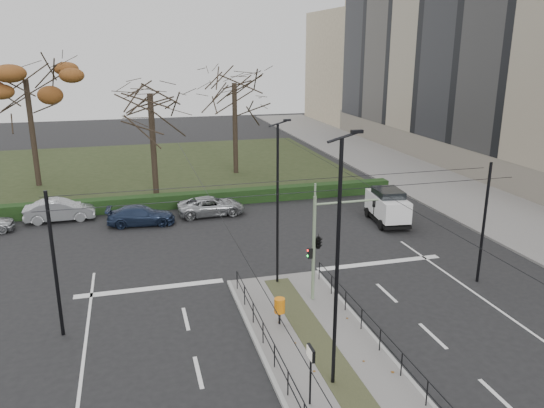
{
  "coord_description": "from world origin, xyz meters",
  "views": [
    {
      "loc": [
        -6.45,
        -18.46,
        11.11
      ],
      "look_at": [
        0.84,
        8.36,
        2.84
      ],
      "focal_mm": 35.0,
      "sensor_mm": 36.0,
      "label": 1
    }
  ],
  "objects_px": {
    "parked_car_fourth": "(211,206)",
    "white_van": "(387,205)",
    "info_panel": "(311,360)",
    "parked_car_third": "(141,215)",
    "traffic_light": "(320,240)",
    "streetlamp_median_near": "(338,263)",
    "litter_bin": "(280,306)",
    "bare_tree_center": "(234,90)",
    "streetlamp_median_far": "(278,203)",
    "rust_tree": "(25,80)",
    "parked_car_second": "(60,210)",
    "bare_tree_near": "(150,101)"
  },
  "relations": [
    {
      "from": "parked_car_third",
      "to": "bare_tree_near",
      "type": "distance_m",
      "value": 9.74
    },
    {
      "from": "streetlamp_median_near",
      "to": "streetlamp_median_far",
      "type": "distance_m",
      "value": 8.25
    },
    {
      "from": "streetlamp_median_far",
      "to": "parked_car_second",
      "type": "distance_m",
      "value": 17.74
    },
    {
      "from": "traffic_light",
      "to": "streetlamp_median_far",
      "type": "bearing_deg",
      "value": 121.52
    },
    {
      "from": "litter_bin",
      "to": "parked_car_fourth",
      "type": "distance_m",
      "value": 15.88
    },
    {
      "from": "info_panel",
      "to": "white_van",
      "type": "height_order",
      "value": "white_van"
    },
    {
      "from": "parked_car_fourth",
      "to": "bare_tree_center",
      "type": "distance_m",
      "value": 14.2
    },
    {
      "from": "streetlamp_median_near",
      "to": "bare_tree_near",
      "type": "relative_size",
      "value": 0.84
    },
    {
      "from": "parked_car_fourth",
      "to": "bare_tree_center",
      "type": "xyz_separation_m",
      "value": [
        4.1,
        11.73,
        6.86
      ]
    },
    {
      "from": "streetlamp_median_far",
      "to": "rust_tree",
      "type": "xyz_separation_m",
      "value": [
        -13.95,
        23.36,
        4.5
      ]
    },
    {
      "from": "white_van",
      "to": "streetlamp_median_far",
      "type": "bearing_deg",
      "value": -142.7
    },
    {
      "from": "white_van",
      "to": "bare_tree_near",
      "type": "xyz_separation_m",
      "value": [
        -14.22,
        10.83,
        6.05
      ]
    },
    {
      "from": "bare_tree_center",
      "to": "streetlamp_median_far",
      "type": "bearing_deg",
      "value": -96.59
    },
    {
      "from": "streetlamp_median_near",
      "to": "rust_tree",
      "type": "bearing_deg",
      "value": 113.27
    },
    {
      "from": "info_panel",
      "to": "bare_tree_center",
      "type": "relative_size",
      "value": 0.19
    },
    {
      "from": "traffic_light",
      "to": "streetlamp_median_far",
      "type": "height_order",
      "value": "streetlamp_median_far"
    },
    {
      "from": "streetlamp_median_far",
      "to": "white_van",
      "type": "height_order",
      "value": "streetlamp_median_far"
    },
    {
      "from": "traffic_light",
      "to": "litter_bin",
      "type": "distance_m",
      "value": 3.57
    },
    {
      "from": "white_van",
      "to": "rust_tree",
      "type": "distance_m",
      "value": 29.41
    },
    {
      "from": "parked_car_second",
      "to": "bare_tree_center",
      "type": "bearing_deg",
      "value": -55.4
    },
    {
      "from": "parked_car_third",
      "to": "bare_tree_center",
      "type": "relative_size",
      "value": 0.41
    },
    {
      "from": "streetlamp_median_far",
      "to": "info_panel",
      "type": "bearing_deg",
      "value": -99.41
    },
    {
      "from": "parked_car_second",
      "to": "bare_tree_center",
      "type": "relative_size",
      "value": 0.42
    },
    {
      "from": "traffic_light",
      "to": "bare_tree_center",
      "type": "xyz_separation_m",
      "value": [
        1.41,
        25.82,
        4.54
      ]
    },
    {
      "from": "parked_car_fourth",
      "to": "white_van",
      "type": "xyz_separation_m",
      "value": [
        10.86,
        -4.7,
        0.55
      ]
    },
    {
      "from": "parked_car_fourth",
      "to": "streetlamp_median_near",
      "type": "bearing_deg",
      "value": -178.29
    },
    {
      "from": "rust_tree",
      "to": "bare_tree_center",
      "type": "distance_m",
      "value": 16.72
    },
    {
      "from": "streetlamp_median_far",
      "to": "parked_car_third",
      "type": "height_order",
      "value": "streetlamp_median_far"
    },
    {
      "from": "parked_car_second",
      "to": "parked_car_fourth",
      "type": "bearing_deg",
      "value": -99.83
    },
    {
      "from": "litter_bin",
      "to": "bare_tree_near",
      "type": "bearing_deg",
      "value": 99.53
    },
    {
      "from": "parked_car_fourth",
      "to": "white_van",
      "type": "relative_size",
      "value": 1.05
    },
    {
      "from": "litter_bin",
      "to": "streetlamp_median_near",
      "type": "relative_size",
      "value": 0.13
    },
    {
      "from": "streetlamp_median_far",
      "to": "rust_tree",
      "type": "bearing_deg",
      "value": 120.84
    },
    {
      "from": "traffic_light",
      "to": "rust_tree",
      "type": "relative_size",
      "value": 0.43
    },
    {
      "from": "info_panel",
      "to": "parked_car_third",
      "type": "relative_size",
      "value": 0.48
    },
    {
      "from": "traffic_light",
      "to": "streetlamp_median_near",
      "type": "relative_size",
      "value": 0.56
    },
    {
      "from": "litter_bin",
      "to": "parked_car_third",
      "type": "height_order",
      "value": "litter_bin"
    },
    {
      "from": "streetlamp_median_near",
      "to": "parked_car_fourth",
      "type": "xyz_separation_m",
      "value": [
        -1.01,
        20.17,
        -3.89
      ]
    },
    {
      "from": "parked_car_third",
      "to": "rust_tree",
      "type": "distance_m",
      "value": 16.68
    },
    {
      "from": "streetlamp_median_near",
      "to": "info_panel",
      "type": "bearing_deg",
      "value": -142.94
    },
    {
      "from": "info_panel",
      "to": "parked_car_third",
      "type": "distance_m",
      "value": 20.68
    },
    {
      "from": "bare_tree_near",
      "to": "traffic_light",
      "type": "bearing_deg",
      "value": -73.33
    },
    {
      "from": "streetlamp_median_near",
      "to": "parked_car_second",
      "type": "bearing_deg",
      "value": 116.82
    },
    {
      "from": "info_panel",
      "to": "bare_tree_center",
      "type": "height_order",
      "value": "bare_tree_center"
    },
    {
      "from": "parked_car_third",
      "to": "bare_tree_near",
      "type": "relative_size",
      "value": 0.42
    },
    {
      "from": "info_panel",
      "to": "bare_tree_center",
      "type": "distance_m",
      "value": 33.54
    },
    {
      "from": "info_panel",
      "to": "bare_tree_near",
      "type": "xyz_separation_m",
      "value": [
        -3.22,
        27.16,
        5.48
      ]
    },
    {
      "from": "streetlamp_median_near",
      "to": "parked_car_fourth",
      "type": "relative_size",
      "value": 1.89
    },
    {
      "from": "rust_tree",
      "to": "litter_bin",
      "type": "bearing_deg",
      "value": -64.69
    },
    {
      "from": "streetlamp_median_near",
      "to": "parked_car_fourth",
      "type": "height_order",
      "value": "streetlamp_median_near"
    }
  ]
}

